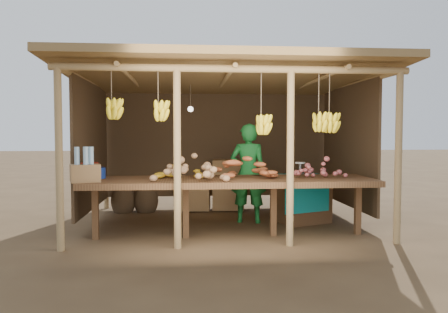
{
  "coord_description": "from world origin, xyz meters",
  "views": [
    {
      "loc": [
        -0.59,
        -6.83,
        1.41
      ],
      "look_at": [
        0.0,
        0.0,
        1.05
      ],
      "focal_mm": 35.0,
      "sensor_mm": 36.0,
      "label": 1
    }
  ],
  "objects": [
    {
      "name": "tomato_basin",
      "position": [
        -1.9,
        -0.78,
        0.89
      ],
      "size": [
        0.42,
        0.42,
        0.22
      ],
      "rotation": [
        0.0,
        0.0,
        0.17
      ],
      "color": "navy",
      "rests_on": "counter"
    },
    {
      "name": "counter",
      "position": [
        0.0,
        -0.95,
        0.74
      ],
      "size": [
        3.9,
        1.05,
        0.8
      ],
      "color": "brown",
      "rests_on": "ground"
    },
    {
      "name": "carton_stack",
      "position": [
        -0.03,
        1.12,
        0.4
      ],
      "size": [
        1.26,
        0.54,
        0.91
      ],
      "color": "olive",
      "rests_on": "ground"
    },
    {
      "name": "bottle_box",
      "position": [
        -1.87,
        -1.21,
        0.97
      ],
      "size": [
        0.42,
        0.38,
        0.45
      ],
      "color": "olive",
      "rests_on": "counter"
    },
    {
      "name": "tarp_crate",
      "position": [
        1.24,
        -0.03,
        0.4
      ],
      "size": [
        1.02,
        0.96,
        0.98
      ],
      "color": "brown",
      "rests_on": "ground"
    },
    {
      "name": "ground",
      "position": [
        0.0,
        0.0,
        0.0
      ],
      "size": [
        60.0,
        60.0,
        0.0
      ],
      "primitive_type": "plane",
      "color": "brown",
      "rests_on": "ground"
    },
    {
      "name": "vendor",
      "position": [
        0.38,
        -0.01,
        0.78
      ],
      "size": [
        0.64,
        0.49,
        1.57
      ],
      "primitive_type": "imported",
      "rotation": [
        0.0,
        0.0,
        2.93
      ],
      "color": "#186E2B",
      "rests_on": "ground"
    },
    {
      "name": "potato_heap",
      "position": [
        -0.55,
        -1.17,
        0.98
      ],
      "size": [
        0.96,
        0.58,
        0.36
      ],
      "primitive_type": null,
      "rotation": [
        0.0,
        0.0,
        0.01
      ],
      "color": "#A17953",
      "rests_on": "counter"
    },
    {
      "name": "banana_pile",
      "position": [
        -0.68,
        -0.76,
        0.97
      ],
      "size": [
        0.65,
        0.44,
        0.35
      ],
      "primitive_type": null,
      "rotation": [
        0.0,
        0.0,
        0.12
      ],
      "color": "yellow",
      "rests_on": "counter"
    },
    {
      "name": "burlap_sacks",
      "position": [
        -1.52,
        1.06,
        0.26
      ],
      "size": [
        0.84,
        0.44,
        0.6
      ],
      "color": "#4C3823",
      "rests_on": "ground"
    },
    {
      "name": "sweet_potato_heap",
      "position": [
        0.19,
        -0.88,
        0.98
      ],
      "size": [
        1.02,
        0.79,
        0.35
      ],
      "primitive_type": null,
      "rotation": [
        0.0,
        0.0,
        -0.3
      ],
      "color": "#A7532B",
      "rests_on": "counter"
    },
    {
      "name": "stall_structure",
      "position": [
        -0.03,
        -0.13,
        1.9
      ],
      "size": [
        4.7,
        3.5,
        2.43
      ],
      "color": "tan",
      "rests_on": "ground"
    },
    {
      "name": "onion_heap",
      "position": [
        1.22,
        -0.92,
        0.98
      ],
      "size": [
        0.85,
        0.66,
        0.35
      ],
      "primitive_type": null,
      "rotation": [
        0.0,
        0.0,
        0.31
      ],
      "color": "#AC5354",
      "rests_on": "counter"
    }
  ]
}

